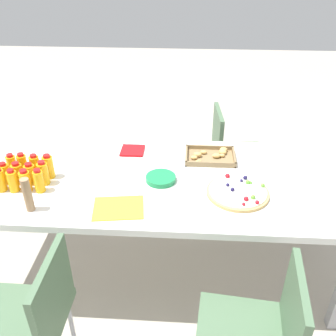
{
  "coord_description": "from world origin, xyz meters",
  "views": [
    {
      "loc": [
        0.2,
        -1.85,
        1.93
      ],
      "look_at": [
        0.08,
        0.07,
        0.75
      ],
      "focal_mm": 40.03,
      "sensor_mm": 36.0,
      "label": 1
    }
  ],
  "objects_px": {
    "party_table": "(154,185)",
    "juice_bottle_0": "(0,180)",
    "juice_bottle_1": "(13,181)",
    "juice_bottle_11": "(48,167)",
    "juice_bottle_4": "(5,174)",
    "cardboard_tube": "(28,195)",
    "plate_stack": "(161,178)",
    "chair_near_left": "(33,316)",
    "juice_bottle_5": "(18,174)",
    "chair_far_right": "(231,150)",
    "snack_tray": "(211,156)",
    "chair_near_right": "(260,332)",
    "juice_bottle_10": "(35,166)",
    "juice_bottle_8": "(12,165)",
    "juice_bottle_2": "(25,181)",
    "juice_bottle_6": "(30,174)",
    "juice_bottle_7": "(43,173)",
    "juice_bottle_9": "(23,165)",
    "napkin_stack": "(132,151)",
    "paper_folder": "(118,208)",
    "juice_bottle_3": "(39,181)",
    "fruit_pizza": "(238,192)"
  },
  "relations": [
    {
      "from": "cardboard_tube",
      "to": "juice_bottle_4",
      "type": "bearing_deg",
      "value": 134.41
    },
    {
      "from": "party_table",
      "to": "juice_bottle_0",
      "type": "bearing_deg",
      "value": -167.39
    },
    {
      "from": "chair_near_left",
      "to": "juice_bottle_2",
      "type": "relative_size",
      "value": 6.16
    },
    {
      "from": "juice_bottle_6",
      "to": "juice_bottle_5",
      "type": "bearing_deg",
      "value": 179.57
    },
    {
      "from": "chair_near_right",
      "to": "cardboard_tube",
      "type": "height_order",
      "value": "cardboard_tube"
    },
    {
      "from": "cardboard_tube",
      "to": "juice_bottle_10",
      "type": "bearing_deg",
      "value": 104.63
    },
    {
      "from": "juice_bottle_1",
      "to": "juice_bottle_5",
      "type": "relative_size",
      "value": 1.03
    },
    {
      "from": "juice_bottle_2",
      "to": "juice_bottle_7",
      "type": "xyz_separation_m",
      "value": [
        0.08,
        0.08,
        0.01
      ]
    },
    {
      "from": "chair_near_right",
      "to": "juice_bottle_8",
      "type": "relative_size",
      "value": 5.93
    },
    {
      "from": "cardboard_tube",
      "to": "plate_stack",
      "type": "bearing_deg",
      "value": 25.66
    },
    {
      "from": "party_table",
      "to": "juice_bottle_3",
      "type": "height_order",
      "value": "juice_bottle_3"
    },
    {
      "from": "chair_far_right",
      "to": "juice_bottle_11",
      "type": "height_order",
      "value": "juice_bottle_11"
    },
    {
      "from": "juice_bottle_0",
      "to": "juice_bottle_2",
      "type": "distance_m",
      "value": 0.14
    },
    {
      "from": "juice_bottle_9",
      "to": "juice_bottle_10",
      "type": "relative_size",
      "value": 1.02
    },
    {
      "from": "chair_near_left",
      "to": "paper_folder",
      "type": "distance_m",
      "value": 0.64
    },
    {
      "from": "juice_bottle_2",
      "to": "juice_bottle_5",
      "type": "xyz_separation_m",
      "value": [
        -0.07,
        0.07,
        -0.0
      ]
    },
    {
      "from": "party_table",
      "to": "juice_bottle_0",
      "type": "xyz_separation_m",
      "value": [
        -0.83,
        -0.19,
        0.12
      ]
    },
    {
      "from": "juice_bottle_10",
      "to": "cardboard_tube",
      "type": "bearing_deg",
      "value": -75.37
    },
    {
      "from": "chair_near_right",
      "to": "juice_bottle_6",
      "type": "xyz_separation_m",
      "value": [
        -1.22,
        0.72,
        0.29
      ]
    },
    {
      "from": "juice_bottle_7",
      "to": "juice_bottle_6",
      "type": "bearing_deg",
      "value": -178.08
    },
    {
      "from": "party_table",
      "to": "juice_bottle_0",
      "type": "height_order",
      "value": "juice_bottle_0"
    },
    {
      "from": "juice_bottle_2",
      "to": "snack_tray",
      "type": "distance_m",
      "value": 1.12
    },
    {
      "from": "juice_bottle_8",
      "to": "juice_bottle_10",
      "type": "xyz_separation_m",
      "value": [
        0.14,
        -0.01,
        0.0
      ]
    },
    {
      "from": "paper_folder",
      "to": "juice_bottle_3",
      "type": "bearing_deg",
      "value": 164.18
    },
    {
      "from": "juice_bottle_4",
      "to": "juice_bottle_11",
      "type": "xyz_separation_m",
      "value": [
        0.23,
        0.08,
        0.01
      ]
    },
    {
      "from": "chair_far_right",
      "to": "cardboard_tube",
      "type": "relative_size",
      "value": 4.41
    },
    {
      "from": "chair_near_right",
      "to": "snack_tray",
      "type": "height_order",
      "value": "chair_near_right"
    },
    {
      "from": "juice_bottle_7",
      "to": "plate_stack",
      "type": "relative_size",
      "value": 0.85
    },
    {
      "from": "chair_far_right",
      "to": "snack_tray",
      "type": "relative_size",
      "value": 2.63
    },
    {
      "from": "juice_bottle_2",
      "to": "fruit_pizza",
      "type": "xyz_separation_m",
      "value": [
        1.17,
        0.04,
        -0.05
      ]
    },
    {
      "from": "chair_near_left",
      "to": "paper_folder",
      "type": "height_order",
      "value": "chair_near_left"
    },
    {
      "from": "plate_stack",
      "to": "chair_near_right",
      "type": "bearing_deg",
      "value": -58.64
    },
    {
      "from": "juice_bottle_2",
      "to": "juice_bottle_6",
      "type": "xyz_separation_m",
      "value": [
        -0.0,
        0.07,
        -0.0
      ]
    },
    {
      "from": "chair_near_right",
      "to": "juice_bottle_10",
      "type": "xyz_separation_m",
      "value": [
        -1.22,
        0.8,
        0.3
      ]
    },
    {
      "from": "snack_tray",
      "to": "cardboard_tube",
      "type": "height_order",
      "value": "cardboard_tube"
    },
    {
      "from": "chair_near_left",
      "to": "juice_bottle_1",
      "type": "xyz_separation_m",
      "value": [
        -0.29,
        0.63,
        0.3
      ]
    },
    {
      "from": "juice_bottle_4",
      "to": "napkin_stack",
      "type": "relative_size",
      "value": 0.88
    },
    {
      "from": "party_table",
      "to": "juice_bottle_9",
      "type": "bearing_deg",
      "value": -177.76
    },
    {
      "from": "juice_bottle_5",
      "to": "juice_bottle_1",
      "type": "bearing_deg",
      "value": -85.81
    },
    {
      "from": "juice_bottle_5",
      "to": "snack_tray",
      "type": "bearing_deg",
      "value": 17.77
    },
    {
      "from": "juice_bottle_0",
      "to": "paper_folder",
      "type": "xyz_separation_m",
      "value": [
        0.68,
        -0.13,
        -0.06
      ]
    },
    {
      "from": "juice_bottle_2",
      "to": "paper_folder",
      "type": "bearing_deg",
      "value": -13.64
    },
    {
      "from": "juice_bottle_8",
      "to": "cardboard_tube",
      "type": "distance_m",
      "value": 0.39
    },
    {
      "from": "juice_bottle_7",
      "to": "snack_tray",
      "type": "relative_size",
      "value": 0.47
    },
    {
      "from": "juice_bottle_9",
      "to": "plate_stack",
      "type": "xyz_separation_m",
      "value": [
        0.81,
        -0.01,
        -0.05
      ]
    },
    {
      "from": "fruit_pizza",
      "to": "juice_bottle_7",
      "type": "bearing_deg",
      "value": 178.11
    },
    {
      "from": "juice_bottle_1",
      "to": "juice_bottle_11",
      "type": "xyz_separation_m",
      "value": [
        0.15,
        0.15,
        0.01
      ]
    },
    {
      "from": "juice_bottle_2",
      "to": "juice_bottle_8",
      "type": "height_order",
      "value": "juice_bottle_8"
    },
    {
      "from": "snack_tray",
      "to": "juice_bottle_1",
      "type": "bearing_deg",
      "value": -158.51
    },
    {
      "from": "juice_bottle_0",
      "to": "juice_bottle_1",
      "type": "bearing_deg",
      "value": -0.93
    }
  ]
}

